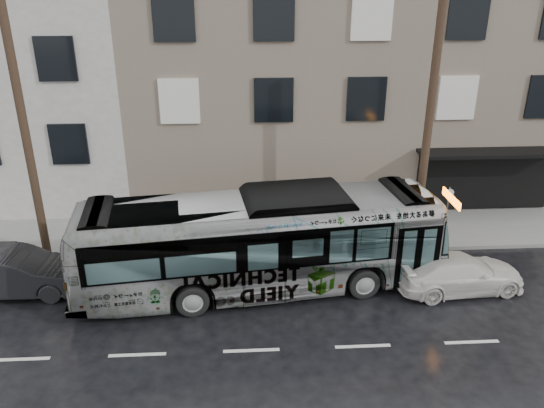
{
  "coord_description": "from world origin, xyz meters",
  "views": [
    {
      "loc": [
        -0.14,
        -14.72,
        9.69
      ],
      "look_at": [
        0.89,
        2.5,
        2.38
      ],
      "focal_mm": 35.0,
      "sensor_mm": 36.0,
      "label": 1
    }
  ],
  "objects_px": {
    "utility_pole_rear": "(26,140)",
    "white_sedan": "(459,273)",
    "utility_pole_front": "(428,133)",
    "bus": "(261,243)",
    "sign_post": "(446,217)",
    "dark_sedan": "(15,272)"
  },
  "relations": [
    {
      "from": "utility_pole_front",
      "to": "bus",
      "type": "distance_m",
      "value": 7.19
    },
    {
      "from": "utility_pole_front",
      "to": "sign_post",
      "type": "xyz_separation_m",
      "value": [
        1.1,
        0.0,
        -3.3
      ]
    },
    {
      "from": "utility_pole_front",
      "to": "sign_post",
      "type": "height_order",
      "value": "utility_pole_front"
    },
    {
      "from": "utility_pole_front",
      "to": "dark_sedan",
      "type": "height_order",
      "value": "utility_pole_front"
    },
    {
      "from": "sign_post",
      "to": "white_sedan",
      "type": "relative_size",
      "value": 0.55
    },
    {
      "from": "utility_pole_front",
      "to": "utility_pole_rear",
      "type": "height_order",
      "value": "same"
    },
    {
      "from": "utility_pole_rear",
      "to": "white_sedan",
      "type": "distance_m",
      "value": 15.38
    },
    {
      "from": "utility_pole_front",
      "to": "bus",
      "type": "bearing_deg",
      "value": -158.35
    },
    {
      "from": "utility_pole_front",
      "to": "bus",
      "type": "xyz_separation_m",
      "value": [
        -6.09,
        -2.42,
        -2.95
      ]
    },
    {
      "from": "sign_post",
      "to": "bus",
      "type": "distance_m",
      "value": 7.6
    },
    {
      "from": "utility_pole_front",
      "to": "sign_post",
      "type": "bearing_deg",
      "value": 0.0
    },
    {
      "from": "sign_post",
      "to": "utility_pole_rear",
      "type": "bearing_deg",
      "value": 180.0
    },
    {
      "from": "utility_pole_rear",
      "to": "dark_sedan",
      "type": "height_order",
      "value": "utility_pole_rear"
    },
    {
      "from": "sign_post",
      "to": "white_sedan",
      "type": "height_order",
      "value": "sign_post"
    },
    {
      "from": "bus",
      "to": "utility_pole_rear",
      "type": "bearing_deg",
      "value": 65.92
    },
    {
      "from": "sign_post",
      "to": "bus",
      "type": "bearing_deg",
      "value": -161.42
    },
    {
      "from": "bus",
      "to": "dark_sedan",
      "type": "bearing_deg",
      "value": 81.97
    },
    {
      "from": "white_sedan",
      "to": "dark_sedan",
      "type": "distance_m",
      "value": 14.81
    },
    {
      "from": "utility_pole_front",
      "to": "utility_pole_rear",
      "type": "xyz_separation_m",
      "value": [
        -14.0,
        0.0,
        0.0
      ]
    },
    {
      "from": "bus",
      "to": "white_sedan",
      "type": "relative_size",
      "value": 2.8
    },
    {
      "from": "bus",
      "to": "utility_pole_front",
      "type": "bearing_deg",
      "value": -75.43
    },
    {
      "from": "bus",
      "to": "white_sedan",
      "type": "xyz_separation_m",
      "value": [
        6.64,
        -0.54,
        -1.07
      ]
    }
  ]
}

